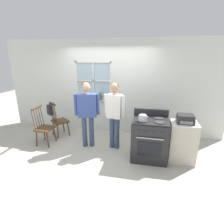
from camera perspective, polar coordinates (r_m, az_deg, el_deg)
The scene contains 12 objects.
ground_plane at distance 4.32m, azimuth -4.85°, elevation -13.28°, with size 16.00×16.00×0.00m, color #B2AD9E.
wall_back at distance 5.13m, azimuth -0.49°, elevation 7.81°, with size 6.40×0.16×2.70m.
chair_by_window at distance 5.26m, azimuth -16.83°, elevation -2.86°, with size 0.58×0.58×1.00m.
chair_near_wall at distance 4.88m, azimuth -21.29°, elevation -4.92°, with size 0.42×0.43×1.00m.
person_elderly_left at distance 4.29m, azimuth -8.14°, elevation 1.08°, with size 0.61×0.34×1.65m.
person_teen_center at distance 4.17m, azimuth 0.84°, elevation 0.55°, with size 0.50×0.26×1.65m.
stove at distance 4.01m, azimuth 12.14°, elevation -8.57°, with size 0.78×0.68×1.08m.
kettle at distance 3.68m, azimuth 9.97°, elevation -1.57°, with size 0.21×0.17×0.25m.
potted_plant at distance 5.17m, azimuth -3.89°, elevation 5.05°, with size 0.13×0.13×0.28m.
handbag at distance 5.06m, azimuth -19.64°, elevation 0.71°, with size 0.25×0.25×0.31m.
side_counter at distance 4.14m, azimuth 21.88°, elevation -9.00°, with size 0.55×0.50×0.90m.
stereo at distance 3.92m, azimuth 22.82°, elevation -2.08°, with size 0.34×0.29×0.18m.
Camera 1 is at (1.11, -3.54, 2.22)m, focal length 28.00 mm.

